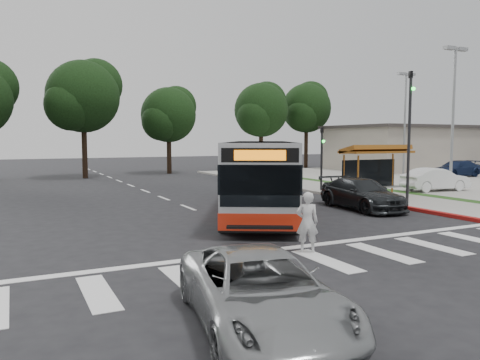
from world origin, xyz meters
TOP-DOWN VIEW (x-y plane):
  - ground at (0.00, 0.00)m, footprint 140.00×140.00m
  - sidewalk_east at (11.00, 8.00)m, footprint 4.00×40.00m
  - curb_east at (9.00, 8.00)m, footprint 0.30×40.00m
  - curb_east_red at (9.00, -2.00)m, footprint 0.32×6.00m
  - parking_lot at (23.00, 10.00)m, footprint 18.00×36.00m
  - commercial_building at (30.00, 22.00)m, footprint 14.00×10.00m
  - building_roof_cap at (30.00, 22.00)m, footprint 14.60×10.60m
  - crosswalk_ladder at (0.00, -5.00)m, footprint 18.00×2.60m
  - bus_shelter at (10.80, 5.10)m, footprint 4.20×1.60m
  - traffic_signal_ne_tall at (9.60, 1.49)m, footprint 0.18×0.37m
  - traffic_signal_ne_short at (9.60, 8.49)m, footprint 0.18×0.37m
  - lot_light_front at (18.00, 6.00)m, footprint 1.90×0.35m
  - lot_light_mid at (24.00, 16.00)m, footprint 1.90×0.35m
  - tree_ne_a at (16.08, 28.06)m, footprint 6.16×5.74m
  - tree_ne_b at (23.08, 30.06)m, footprint 6.16×5.74m
  - tree_north_a at (-1.92, 26.07)m, footprint 6.60×6.15m
  - tree_north_b at (6.07, 28.06)m, footprint 5.72×5.33m
  - transit_bus at (2.44, 3.22)m, footprint 8.21×12.02m
  - pedestrian at (0.07, -3.97)m, footprint 0.77×0.67m
  - dark_sedan at (7.15, 1.93)m, footprint 2.42×5.14m
  - silver_suv_south at (-3.80, -8.25)m, footprint 3.10×5.17m
  - parked_car_1 at (15.93, 5.39)m, footprint 4.41×1.96m
  - parked_car_3 at (26.23, 12.27)m, footprint 4.84×2.14m

SIDE VIEW (x-z plane):
  - ground at x=0.00m, z-range 0.00..0.00m
  - crosswalk_ladder at x=0.00m, z-range 0.00..0.01m
  - parking_lot at x=23.00m, z-range 0.00..0.10m
  - sidewalk_east at x=11.00m, z-range 0.00..0.12m
  - curb_east at x=9.00m, z-range 0.00..0.15m
  - curb_east_red at x=9.00m, z-range 0.00..0.15m
  - silver_suv_south at x=-3.80m, z-range 0.00..1.34m
  - dark_sedan at x=7.15m, z-range 0.00..1.45m
  - parked_car_3 at x=26.23m, z-range 0.10..1.48m
  - parked_car_1 at x=15.93m, z-range 0.10..1.51m
  - pedestrian at x=0.07m, z-range 0.00..1.77m
  - transit_bus at x=2.44m, z-range 0.00..3.16m
  - commercial_building at x=30.00m, z-range 0.00..4.40m
  - bus_shelter at x=10.80m, z-range 0.92..3.78m
  - traffic_signal_ne_short at x=9.60m, z-range 0.48..4.48m
  - traffic_signal_ne_tall at x=9.60m, z-range 0.63..7.13m
  - building_roof_cap at x=30.00m, z-range 4.40..4.70m
  - tree_north_b at x=6.07m, z-range 1.45..9.88m
  - lot_light_front at x=18.00m, z-range 1.40..10.41m
  - lot_light_mid at x=24.00m, z-range 1.40..10.41m
  - tree_ne_a at x=16.08m, z-range 1.74..11.04m
  - tree_ne_b at x=23.08m, z-range 1.91..11.93m
  - tree_north_a at x=-1.92m, z-range 1.84..12.01m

